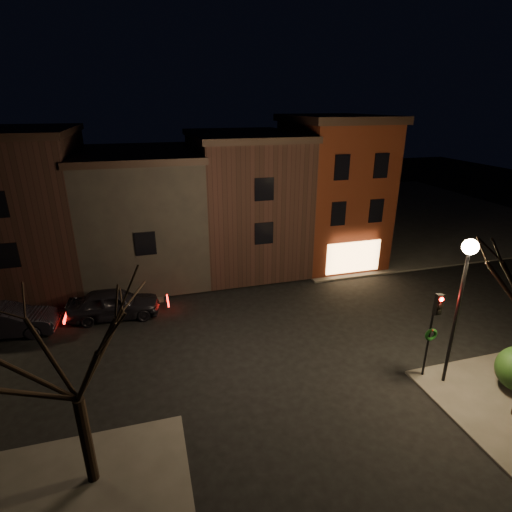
{
  "coord_description": "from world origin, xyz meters",
  "views": [
    {
      "loc": [
        -5.54,
        -17.49,
        11.41
      ],
      "look_at": [
        0.29,
        3.04,
        3.2
      ],
      "focal_mm": 28.0,
      "sensor_mm": 36.0,
      "label": 1
    }
  ],
  "objects_px": {
    "traffic_signal": "(434,323)",
    "parked_car_a": "(114,304)",
    "street_lamp_near": "(465,274)",
    "bare_tree_left": "(66,336)",
    "parked_car_b": "(5,321)"
  },
  "relations": [
    {
      "from": "parked_car_a",
      "to": "parked_car_b",
      "type": "distance_m",
      "value": 5.37
    },
    {
      "from": "traffic_signal",
      "to": "parked_car_a",
      "type": "bearing_deg",
      "value": 144.76
    },
    {
      "from": "traffic_signal",
      "to": "parked_car_b",
      "type": "height_order",
      "value": "traffic_signal"
    },
    {
      "from": "street_lamp_near",
      "to": "bare_tree_left",
      "type": "bearing_deg",
      "value": -175.97
    },
    {
      "from": "street_lamp_near",
      "to": "parked_car_b",
      "type": "bearing_deg",
      "value": 153.81
    },
    {
      "from": "street_lamp_near",
      "to": "parked_car_a",
      "type": "bearing_deg",
      "value": 144.58
    },
    {
      "from": "traffic_signal",
      "to": "bare_tree_left",
      "type": "height_order",
      "value": "bare_tree_left"
    },
    {
      "from": "parked_car_a",
      "to": "parked_car_b",
      "type": "relative_size",
      "value": 1.0
    },
    {
      "from": "traffic_signal",
      "to": "parked_car_a",
      "type": "distance_m",
      "value": 16.49
    },
    {
      "from": "street_lamp_near",
      "to": "traffic_signal",
      "type": "relative_size",
      "value": 1.6
    },
    {
      "from": "parked_car_a",
      "to": "parked_car_b",
      "type": "xyz_separation_m",
      "value": [
        -5.35,
        -0.44,
        -0.03
      ]
    },
    {
      "from": "traffic_signal",
      "to": "parked_car_a",
      "type": "height_order",
      "value": "traffic_signal"
    },
    {
      "from": "parked_car_b",
      "to": "traffic_signal",
      "type": "bearing_deg",
      "value": -112.21
    },
    {
      "from": "street_lamp_near",
      "to": "parked_car_b",
      "type": "relative_size",
      "value": 1.31
    },
    {
      "from": "traffic_signal",
      "to": "bare_tree_left",
      "type": "relative_size",
      "value": 0.54
    }
  ]
}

